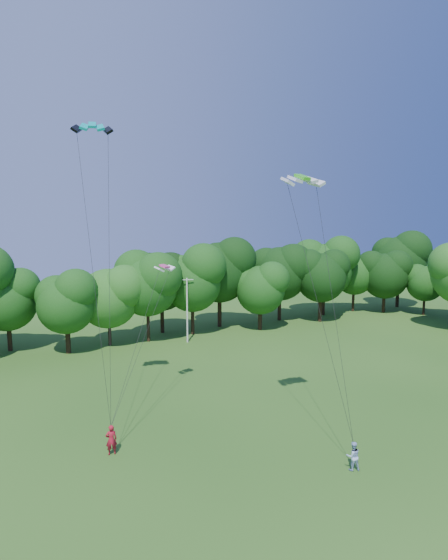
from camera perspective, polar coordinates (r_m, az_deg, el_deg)
name	(u,v)px	position (r m, az deg, el deg)	size (l,w,h in m)	color
ground	(312,519)	(24.49, 11.37, -28.24)	(160.00, 160.00, 0.00)	#234F15
utility_pole	(187,309)	(52.00, -4.84, -3.85)	(1.50, 0.56, 7.75)	silver
kite_flyer_left	(111,440)	(29.48, -14.51, -19.55)	(0.70, 0.46, 1.90)	#AD1628
kite_flyer_right	(353,456)	(28.20, 16.49, -21.17)	(0.83, 0.65, 1.71)	#B0C8F5
kite_teal	(92,125)	(31.68, -16.84, 18.82)	(2.66, 1.57, 0.62)	#05ACA8
kite_green	(302,177)	(27.60, 10.19, 13.10)	(2.62, 1.28, 0.49)	#3DCB1E
kite_pink	(164,266)	(34.08, -7.78, 1.81)	(1.75, 1.29, 0.26)	#E03E89
tree_back_center	(161,279)	(56.47, -8.17, 0.18)	(7.80, 7.80, 11.35)	black
tree_back_east	(323,269)	(70.27, 12.84, 1.46)	(7.73, 7.73, 11.24)	#321E14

